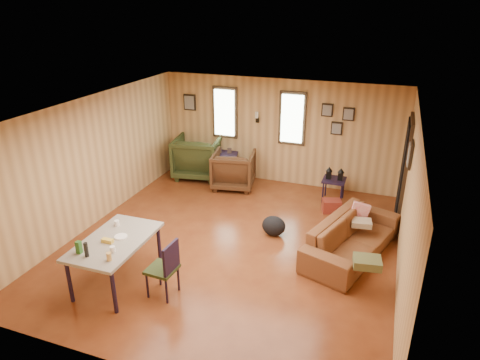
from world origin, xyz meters
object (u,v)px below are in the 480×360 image
object	(u,v)px
recliner_brown	(234,168)
recliner_green	(198,155)
end_table	(225,161)
side_table	(334,178)
sofa	(353,232)
dining_table	(114,244)

from	to	relation	value
recliner_brown	recliner_green	bearing A→B (deg)	-28.07
end_table	recliner_brown	bearing A→B (deg)	-49.25
recliner_brown	side_table	size ratio (longest dim) A/B	1.24
sofa	recliner_brown	world-z (taller)	recliner_brown
sofa	end_table	xyz separation A→B (m)	(-3.24, 2.41, 0.00)
sofa	recliner_brown	size ratio (longest dim) A/B	2.34
sofa	side_table	size ratio (longest dim) A/B	2.89
recliner_brown	side_table	distance (m)	2.24
recliner_brown	recliner_green	xyz separation A→B (m)	(-1.03, 0.33, 0.08)
side_table	recliner_brown	bearing A→B (deg)	-178.60
end_table	recliner_green	bearing A→B (deg)	-168.73
recliner_brown	end_table	distance (m)	0.60
end_table	sofa	bearing A→B (deg)	-36.59
sofa	recliner_green	bearing A→B (deg)	78.01
sofa	recliner_green	distance (m)	4.50
side_table	dining_table	bearing A→B (deg)	-123.16
recliner_green	side_table	size ratio (longest dim) A/B	1.45
side_table	dining_table	size ratio (longest dim) A/B	0.52
side_table	recliner_green	bearing A→B (deg)	175.27
sofa	recliner_brown	xyz separation A→B (m)	(-2.85, 1.95, 0.04)
end_table	dining_table	bearing A→B (deg)	-89.82
recliner_green	side_table	world-z (taller)	recliner_green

